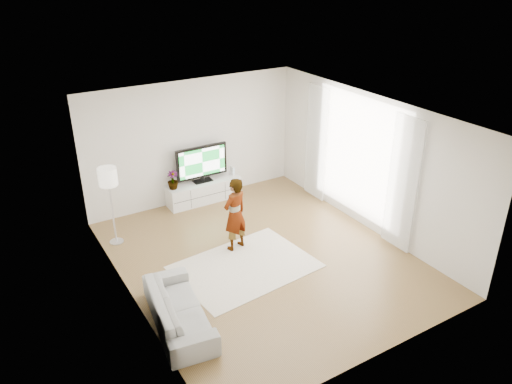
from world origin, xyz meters
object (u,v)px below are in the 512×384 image
player (235,214)px  rug (245,267)px  sofa (179,309)px  media_console (204,191)px  television (202,163)px  floor_lamp (108,180)px

player → rug: bearing=60.3°
sofa → rug: bearing=-55.4°
media_console → television: television is taller
rug → player: (0.17, 0.66, 0.74)m
television → player: size_ratio=0.83×
sofa → media_console: bearing=-22.5°
rug → floor_lamp: bearing=130.0°
rug → floor_lamp: 3.05m
television → floor_lamp: floor_lamp is taller
rug → floor_lamp: floor_lamp is taller
media_console → player: (-0.38, -2.19, 0.50)m
floor_lamp → player: bearing=-36.6°
media_console → sofa: bearing=-120.9°
player → media_console: bearing=-115.4°
media_console → television: (-0.00, 0.03, 0.70)m
player → floor_lamp: (-1.92, 1.43, 0.61)m
media_console → sofa: sofa is taller
television → player: player is taller
rug → player: player is taller
media_console → rug: 2.92m
sofa → floor_lamp: 3.10m
rug → floor_lamp: size_ratio=1.52×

